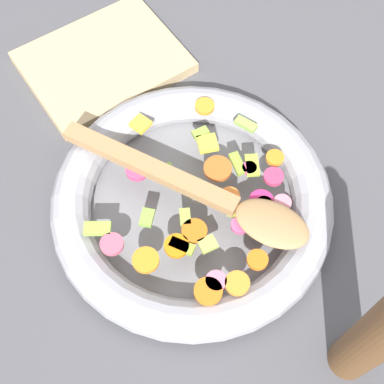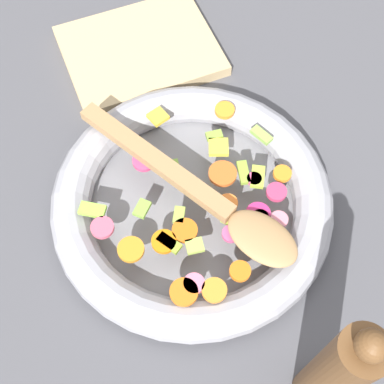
{
  "view_description": "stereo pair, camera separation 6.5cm",
  "coord_description": "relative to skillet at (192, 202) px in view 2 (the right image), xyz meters",
  "views": [
    {
      "loc": [
        -0.17,
        -0.25,
        0.62
      ],
      "look_at": [
        0.0,
        0.0,
        0.05
      ],
      "focal_mm": 50.0,
      "sensor_mm": 36.0,
      "label": 1
    },
    {
      "loc": [
        -0.12,
        -0.28,
        0.62
      ],
      "look_at": [
        0.0,
        0.0,
        0.05
      ],
      "focal_mm": 50.0,
      "sensor_mm": 36.0,
      "label": 2
    }
  ],
  "objects": [
    {
      "name": "cutting_board",
      "position": [
        0.03,
        0.28,
        -0.01
      ],
      "size": [
        0.22,
        0.18,
        0.02
      ],
      "color": "tan",
      "rests_on": "ground_plane"
    },
    {
      "name": "chopped_vegetables",
      "position": [
        0.0,
        -0.03,
        0.03
      ],
      "size": [
        0.27,
        0.28,
        0.01
      ],
      "color": "orange",
      "rests_on": "skillet"
    },
    {
      "name": "wooden_spoon",
      "position": [
        0.01,
        -0.02,
        0.04
      ],
      "size": [
        0.19,
        0.31,
        0.01
      ],
      "color": "#A87F51",
      "rests_on": "chopped_vegetables"
    },
    {
      "name": "ground_plane",
      "position": [
        0.0,
        0.0,
        -0.02
      ],
      "size": [
        4.0,
        4.0,
        0.0
      ],
      "primitive_type": "plane",
      "color": "#4C4C51"
    },
    {
      "name": "skillet",
      "position": [
        0.0,
        0.0,
        0.0
      ],
      "size": [
        0.35,
        0.35,
        0.05
      ],
      "color": "slate",
      "rests_on": "ground_plane"
    },
    {
      "name": "pepper_mill",
      "position": [
        0.04,
        -0.25,
        0.09
      ],
      "size": [
        0.04,
        0.04,
        0.24
      ],
      "color": "brown",
      "rests_on": "ground_plane"
    }
  ]
}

